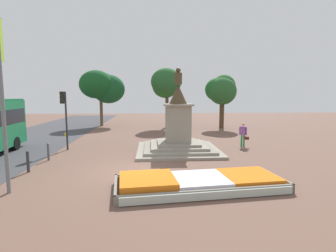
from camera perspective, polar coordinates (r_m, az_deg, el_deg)
ground_plane at (r=12.97m, az=-7.27°, el=-9.91°), size 81.20×81.20×0.00m
flower_planter at (r=10.74m, az=6.40°, el=-12.20°), size 6.96×3.31×0.55m
statue_monument at (r=17.37m, az=2.18°, el=-1.68°), size 5.35×5.35×5.46m
traffic_light_mid_block at (r=18.84m, az=-21.64°, el=3.21°), size 0.42×0.31×3.94m
banner_pole at (r=11.37m, az=-32.50°, el=6.60°), size 0.20×1.10×7.02m
pedestrian_with_handbag at (r=19.59m, az=16.06°, el=-1.51°), size 0.60×0.54×1.73m
kerb_bollard_mid_b at (r=14.41m, az=-28.20°, el=-6.73°), size 0.15×0.15×1.05m
kerb_bollard_north at (r=16.44m, az=-24.62°, el=-5.04°), size 0.13×0.13×1.00m
park_tree_far_left at (r=30.04m, az=-0.48°, el=9.20°), size 3.45×3.62×6.71m
park_tree_behind_statue at (r=29.84m, az=11.54°, el=7.74°), size 3.38×3.41×5.94m
park_tree_far_right at (r=32.44m, az=-14.11°, el=8.39°), size 5.18×4.31×6.57m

